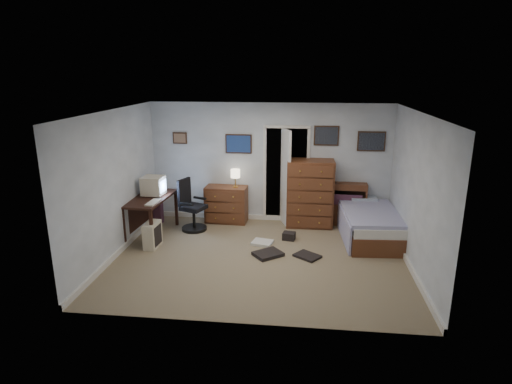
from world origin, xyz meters
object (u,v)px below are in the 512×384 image
(bed, at_px, (369,223))
(computer_desk, at_px, (146,206))
(low_dresser, at_px, (226,204))
(office_chair, at_px, (191,210))
(tall_dresser, at_px, (310,193))

(bed, bearing_deg, computer_desk, -179.14)
(computer_desk, distance_m, low_dresser, 1.70)
(bed, bearing_deg, low_dresser, 164.48)
(office_chair, xyz_separation_m, low_dresser, (0.62, 0.55, -0.02))
(office_chair, height_order, bed, office_chair)
(office_chair, relative_size, low_dresser, 1.20)
(computer_desk, bearing_deg, tall_dresser, 19.87)
(tall_dresser, bearing_deg, computer_desk, -165.33)
(computer_desk, bearing_deg, low_dresser, 37.60)
(office_chair, distance_m, tall_dresser, 2.44)
(tall_dresser, height_order, bed, tall_dresser)
(office_chair, relative_size, bed, 0.53)
(computer_desk, xyz_separation_m, low_dresser, (1.40, 0.94, -0.21))
(low_dresser, height_order, bed, low_dresser)
(low_dresser, distance_m, bed, 2.94)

